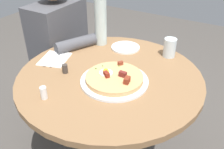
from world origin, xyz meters
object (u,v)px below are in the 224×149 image
object	(u,v)px
breakfast_pizza	(114,77)
pepper_shaker	(65,69)
person_seated	(62,62)
water_glass	(170,48)
dining_table	(110,102)
bread_plate	(126,47)
knife	(52,58)
fork	(58,59)
salt_shaker	(44,93)
water_bottle	(101,22)
pizza_plate	(114,81)

from	to	relation	value
breakfast_pizza	pepper_shaker	world-z (taller)	breakfast_pizza
person_seated	water_glass	world-z (taller)	person_seated
person_seated	breakfast_pizza	bearing A→B (deg)	-116.82
dining_table	person_seated	size ratio (longest dim) A/B	0.80
dining_table	water_glass	distance (m)	0.44
dining_table	pepper_shaker	xyz separation A→B (m)	(-0.10, 0.20, 0.20)
bread_plate	knife	world-z (taller)	bread_plate
bread_plate	fork	world-z (taller)	bread_plate
breakfast_pizza	salt_shaker	world-z (taller)	breakfast_pizza
knife	water_glass	bearing A→B (deg)	-73.95
knife	water_glass	size ratio (longest dim) A/B	1.73
breakfast_pizza	dining_table	bearing A→B (deg)	49.17
bread_plate	salt_shaker	bearing A→B (deg)	173.13
breakfast_pizza	knife	bearing A→B (deg)	87.35
bread_plate	water_glass	world-z (taller)	water_glass
water_bottle	knife	bearing A→B (deg)	157.50
breakfast_pizza	water_glass	xyz separation A→B (m)	(0.38, -0.13, 0.03)
fork	knife	world-z (taller)	same
fork	water_bottle	world-z (taller)	water_bottle
bread_plate	pepper_shaker	size ratio (longest dim) A/B	3.68
dining_table	knife	distance (m)	0.40
pizza_plate	bread_plate	world-z (taller)	pizza_plate
pizza_plate	fork	size ratio (longest dim) A/B	1.77
salt_shaker	person_seated	bearing A→B (deg)	36.48
water_bottle	salt_shaker	size ratio (longest dim) A/B	4.88
breakfast_pizza	salt_shaker	size ratio (longest dim) A/B	4.73
water_glass	water_bottle	bearing A→B (deg)	97.44
dining_table	knife	bearing A→B (deg)	94.29
dining_table	pepper_shaker	bearing A→B (deg)	116.55
breakfast_pizza	salt_shaker	distance (m)	0.33
dining_table	bread_plate	bearing A→B (deg)	13.16
dining_table	fork	bearing A→B (deg)	92.82
person_seated	salt_shaker	xyz separation A→B (m)	(-0.57, -0.42, 0.25)
fork	bread_plate	bearing A→B (deg)	-56.60
person_seated	pizza_plate	distance (m)	0.73
knife	bread_plate	bearing A→B (deg)	-59.23
water_bottle	person_seated	bearing A→B (deg)	91.85
fork	knife	xyz separation A→B (m)	(-0.01, 0.03, 0.00)
dining_table	pizza_plate	size ratio (longest dim) A/B	2.85
water_bottle	salt_shaker	distance (m)	0.60
dining_table	fork	size ratio (longest dim) A/B	5.06
dining_table	pizza_plate	bearing A→B (deg)	-130.64
dining_table	breakfast_pizza	bearing A→B (deg)	-130.83
pizza_plate	pepper_shaker	distance (m)	0.26
knife	salt_shaker	bearing A→B (deg)	-160.15
dining_table	fork	world-z (taller)	fork
pizza_plate	pepper_shaker	world-z (taller)	pepper_shaker
pepper_shaker	person_seated	bearing A→B (deg)	45.03
breakfast_pizza	pepper_shaker	bearing A→B (deg)	102.06
salt_shaker	pizza_plate	bearing A→B (deg)	-36.72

